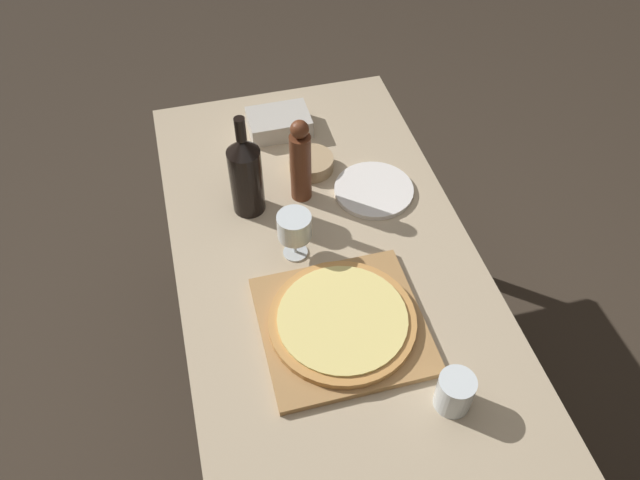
% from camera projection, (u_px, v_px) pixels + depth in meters
% --- Properties ---
extents(ground_plane, '(12.00, 12.00, 0.00)m').
position_uv_depth(ground_plane, '(327.00, 400.00, 2.16)').
color(ground_plane, '#382D23').
extents(dining_table, '(0.77, 1.51, 0.75)m').
position_uv_depth(dining_table, '(329.00, 287.00, 1.67)').
color(dining_table, tan).
rests_on(dining_table, ground_plane).
extents(cutting_board, '(0.38, 0.36, 0.02)m').
position_uv_depth(cutting_board, '(342.00, 325.00, 1.46)').
color(cutting_board, '#A87A47').
rests_on(cutting_board, dining_table).
extents(pizza, '(0.34, 0.34, 0.02)m').
position_uv_depth(pizza, '(342.00, 320.00, 1.44)').
color(pizza, '#C68947').
rests_on(pizza, cutting_board).
extents(wine_bottle, '(0.09, 0.09, 0.31)m').
position_uv_depth(wine_bottle, '(246.00, 174.00, 1.63)').
color(wine_bottle, black).
rests_on(wine_bottle, dining_table).
extents(pepper_mill, '(0.06, 0.06, 0.26)m').
position_uv_depth(pepper_mill, '(301.00, 162.00, 1.66)').
color(pepper_mill, '#5B2D19').
rests_on(pepper_mill, dining_table).
extents(wine_glass, '(0.09, 0.09, 0.14)m').
position_uv_depth(wine_glass, '(294.00, 228.00, 1.54)').
color(wine_glass, silver).
rests_on(wine_glass, dining_table).
extents(small_bowl, '(0.13, 0.13, 0.04)m').
position_uv_depth(small_bowl, '(311.00, 163.00, 1.81)').
color(small_bowl, tan).
rests_on(small_bowl, dining_table).
extents(drinking_tumbler, '(0.08, 0.08, 0.09)m').
position_uv_depth(drinking_tumbler, '(455.00, 392.00, 1.31)').
color(drinking_tumbler, silver).
rests_on(drinking_tumbler, dining_table).
extents(dinner_plate, '(0.22, 0.22, 0.01)m').
position_uv_depth(dinner_plate, '(374.00, 190.00, 1.76)').
color(dinner_plate, white).
rests_on(dinner_plate, dining_table).
extents(food_container, '(0.19, 0.13, 0.06)m').
position_uv_depth(food_container, '(279.00, 123.00, 1.92)').
color(food_container, '#BCB7AD').
rests_on(food_container, dining_table).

